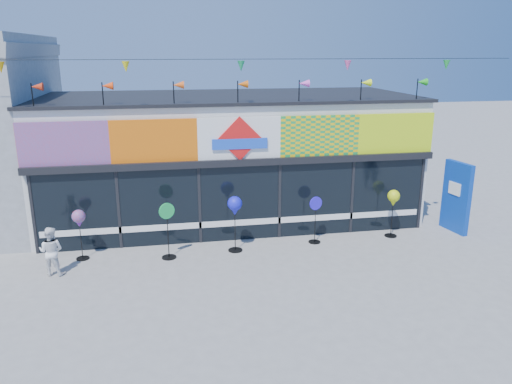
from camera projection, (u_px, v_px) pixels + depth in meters
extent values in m
plane|color=gray|center=(262.00, 291.00, 11.91)|extent=(80.00, 80.00, 0.00)
cube|color=white|center=(228.00, 157.00, 17.03)|extent=(12.00, 5.00, 4.00)
cube|color=black|center=(240.00, 203.00, 14.84)|extent=(11.60, 0.12, 2.30)
cube|color=black|center=(240.00, 162.00, 14.46)|extent=(12.00, 0.30, 0.20)
cube|color=white|center=(240.00, 222.00, 14.98)|extent=(11.40, 0.10, 0.18)
cube|color=black|center=(227.00, 97.00, 16.46)|extent=(12.20, 5.20, 0.10)
cube|color=black|center=(33.00, 214.00, 13.82)|extent=(0.08, 0.14, 2.30)
cube|color=black|center=(119.00, 210.00, 14.22)|extent=(0.08, 0.14, 2.30)
cube|color=black|center=(200.00, 205.00, 14.62)|extent=(0.08, 0.14, 2.30)
cube|color=black|center=(279.00, 201.00, 15.04)|extent=(0.08, 0.14, 2.30)
cube|color=black|center=(352.00, 197.00, 15.45)|extent=(0.08, 0.14, 2.30)
cube|color=black|center=(420.00, 193.00, 15.85)|extent=(0.08, 0.14, 2.30)
cube|color=red|center=(64.00, 144.00, 13.44)|extent=(2.40, 0.08, 1.20)
cube|color=orange|center=(154.00, 141.00, 13.87)|extent=(2.40, 0.08, 1.20)
cube|color=white|center=(239.00, 138.00, 14.29)|extent=(2.40, 0.08, 1.20)
cube|color=yellow|center=(320.00, 136.00, 14.71)|extent=(2.40, 0.08, 1.20)
cube|color=#CCEF14|center=(396.00, 133.00, 15.13)|extent=(2.40, 0.08, 1.20)
cube|color=red|center=(240.00, 139.00, 14.23)|extent=(1.27, 0.06, 1.27)
cube|color=blue|center=(240.00, 144.00, 14.25)|extent=(1.60, 0.05, 0.30)
cube|color=#241AE0|center=(100.00, 218.00, 14.24)|extent=(0.78, 0.03, 0.78)
cube|color=#DD49B3|center=(148.00, 206.00, 14.39)|extent=(0.92, 0.03, 0.92)
cube|color=purple|center=(194.00, 193.00, 14.54)|extent=(0.78, 0.03, 0.78)
cube|color=yellow|center=(240.00, 210.00, 14.95)|extent=(0.92, 0.03, 0.92)
cube|color=purple|center=(283.00, 200.00, 15.11)|extent=(0.78, 0.03, 0.78)
cube|color=#FFA615|center=(326.00, 189.00, 15.28)|extent=(0.92, 0.03, 0.92)
cube|color=#F6290C|center=(367.00, 198.00, 15.61)|extent=(0.78, 0.03, 0.78)
cylinder|color=black|center=(32.00, 96.00, 13.20)|extent=(0.03, 0.03, 0.70)
cone|color=red|center=(37.00, 87.00, 13.15)|extent=(0.30, 0.22, 0.22)
cylinder|color=black|center=(103.00, 95.00, 13.51)|extent=(0.03, 0.03, 0.70)
cone|color=#FF3F0D|center=(107.00, 86.00, 13.47)|extent=(0.30, 0.22, 0.22)
cylinder|color=black|center=(174.00, 94.00, 13.84)|extent=(0.03, 0.03, 0.70)
cone|color=#E85415|center=(178.00, 85.00, 13.80)|extent=(0.30, 0.22, 0.22)
cylinder|color=black|center=(238.00, 93.00, 14.16)|extent=(0.03, 0.03, 0.70)
cone|color=#DA590B|center=(243.00, 84.00, 14.12)|extent=(0.30, 0.22, 0.22)
cylinder|color=black|center=(299.00, 92.00, 14.48)|extent=(0.03, 0.03, 0.70)
cone|color=#EB4ED3|center=(304.00, 83.00, 14.43)|extent=(0.30, 0.22, 0.22)
cylinder|color=black|center=(361.00, 91.00, 14.81)|extent=(0.03, 0.03, 0.70)
cone|color=#DBFF15|center=(366.00, 83.00, 14.76)|extent=(0.30, 0.22, 0.22)
cylinder|color=black|center=(417.00, 90.00, 15.12)|extent=(0.03, 0.03, 0.70)
cone|color=green|center=(422.00, 82.00, 15.08)|extent=(0.30, 0.22, 0.22)
cylinder|color=black|center=(241.00, 59.00, 13.28)|extent=(16.00, 0.01, 0.01)
cone|color=#EDAA0C|center=(1.00, 67.00, 12.28)|extent=(0.20, 0.20, 0.28)
cone|color=yellow|center=(126.00, 67.00, 12.81)|extent=(0.20, 0.20, 0.28)
cone|color=#179852|center=(241.00, 66.00, 13.33)|extent=(0.20, 0.20, 0.28)
cone|color=#F752A2|center=(348.00, 65.00, 13.86)|extent=(0.20, 0.20, 0.28)
cone|color=green|center=(446.00, 65.00, 14.38)|extent=(0.20, 0.20, 0.28)
cube|color=#0B3AA5|center=(456.00, 197.00, 15.57)|extent=(0.35, 1.12, 2.22)
cube|color=white|center=(455.00, 189.00, 15.47)|extent=(0.13, 0.50, 0.39)
cylinder|color=black|center=(83.00, 258.00, 13.72)|extent=(0.36, 0.36, 0.03)
cylinder|color=black|center=(81.00, 238.00, 13.55)|extent=(0.02, 0.02, 1.16)
sphere|color=purple|center=(79.00, 216.00, 13.38)|extent=(0.36, 0.36, 0.36)
cone|color=purple|center=(79.00, 224.00, 13.44)|extent=(0.18, 0.18, 0.16)
cylinder|color=black|center=(169.00, 257.00, 13.79)|extent=(0.40, 0.40, 0.03)
cylinder|color=black|center=(168.00, 235.00, 13.60)|extent=(0.02, 0.02, 1.31)
cylinder|color=green|center=(167.00, 211.00, 13.42)|extent=(0.42, 0.22, 0.44)
cylinder|color=black|center=(235.00, 250.00, 14.28)|extent=(0.41, 0.41, 0.03)
cylinder|color=black|center=(235.00, 228.00, 14.09)|extent=(0.02, 0.02, 1.33)
sphere|color=#191ED7|center=(235.00, 203.00, 13.89)|extent=(0.41, 0.41, 0.41)
cone|color=#191ED7|center=(235.00, 212.00, 13.96)|extent=(0.21, 0.21, 0.18)
cylinder|color=black|center=(314.00, 242.00, 14.89)|extent=(0.36, 0.36, 0.03)
cylinder|color=black|center=(315.00, 223.00, 14.73)|extent=(0.02, 0.02, 1.18)
cylinder|color=#291AE4|center=(316.00, 203.00, 14.56)|extent=(0.40, 0.13, 0.40)
cylinder|color=black|center=(391.00, 236.00, 15.39)|extent=(0.38, 0.38, 0.03)
cylinder|color=black|center=(392.00, 217.00, 15.22)|extent=(0.02, 0.02, 1.22)
sphere|color=#C9DC12|center=(394.00, 196.00, 15.03)|extent=(0.38, 0.38, 0.38)
cone|color=#C9DC12|center=(393.00, 203.00, 15.10)|extent=(0.19, 0.19, 0.17)
imported|color=white|center=(51.00, 251.00, 12.61)|extent=(0.68, 0.49, 1.27)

